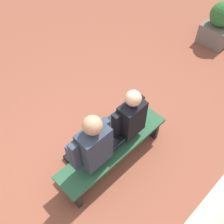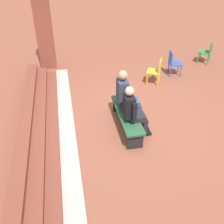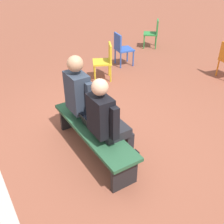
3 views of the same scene
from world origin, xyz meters
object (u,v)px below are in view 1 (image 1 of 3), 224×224
at_px(person_adult, 89,147).
at_px(laptop, 113,145).
at_px(planter, 219,25).
at_px(bench, 113,149).
at_px(person_student, 125,120).

xyz_separation_m(person_adult, laptop, (-0.35, 0.08, -0.25)).
bearing_deg(planter, person_adult, 7.13).
bearing_deg(bench, person_student, -167.51).
height_order(person_student, planter, person_student).
relative_size(person_student, laptop, 4.18).
height_order(person_student, laptop, person_student).
xyz_separation_m(bench, person_student, (-0.30, -0.07, 0.36)).
relative_size(person_student, person_adult, 0.94).
xyz_separation_m(person_student, planter, (-3.49, -0.52, -0.28)).
bearing_deg(person_adult, laptop, 166.35).
relative_size(bench, laptop, 5.62).
distance_m(person_adult, laptop, 0.43).
xyz_separation_m(person_student, person_adult, (0.66, -0.00, 0.03)).
xyz_separation_m(person_adult, planter, (-4.15, -0.52, -0.31)).
xyz_separation_m(bench, laptop, (0.01, 0.01, 0.15)).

